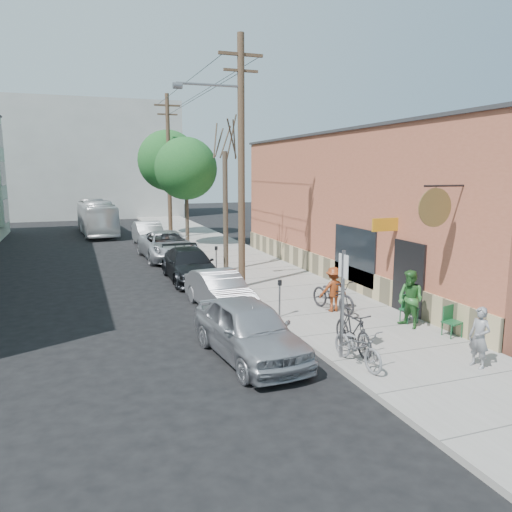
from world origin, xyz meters
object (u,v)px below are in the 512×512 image
object	(u,v)px
parking_meter_far	(216,255)
car_3	(167,245)
car_0	(249,329)
patio_chair_b	(409,309)
patron_green	(410,299)
utility_pole_near	(240,158)
tree_leafy_mid	(186,169)
car_1	(220,290)
parked_bike_a	(353,331)
tree_leafy_far	(168,161)
patron_grey	(479,337)
parking_meter_near	(280,292)
tree_bare	(225,212)
car_4	(149,234)
patio_chair_a	(452,322)
parked_bike_b	(358,346)
sign_post	(343,294)
cyclist	(333,289)
bus	(96,217)
car_2	(190,265)

from	to	relation	value
parking_meter_far	car_3	xyz separation A→B (m)	(-1.45, 5.07, -0.20)
car_3	car_0	bearing A→B (deg)	-94.08
patio_chair_b	patron_green	xyz separation A→B (m)	(-0.31, -0.44, 0.45)
utility_pole_near	tree_leafy_mid	size ratio (longest dim) A/B	1.46
tree_leafy_mid	car_3	distance (m)	6.13
car_1	car_3	size ratio (longest dim) A/B	0.73
utility_pole_near	parked_bike_a	world-z (taller)	utility_pole_near
tree_leafy_far	car_1	distance (m)	21.70
tree_leafy_far	patron_grey	size ratio (longest dim) A/B	5.13
parking_meter_near	car_1	size ratio (longest dim) A/B	0.30
parking_meter_near	car_0	xyz separation A→B (m)	(-2.01, -2.76, -0.20)
tree_leafy_far	tree_leafy_mid	bearing A→B (deg)	-90.00
tree_bare	tree_leafy_mid	xyz separation A→B (m)	(0.00, 8.76, 2.06)
parking_meter_far	tree_leafy_mid	distance (m)	9.90
car_4	parking_meter_far	bearing A→B (deg)	-82.17
parking_meter_near	tree_bare	world-z (taller)	tree_bare
patio_chair_a	parked_bike_b	size ratio (longest dim) A/B	0.47
sign_post	car_4	xyz separation A→B (m)	(-1.79, 22.49, -1.05)
sign_post	parking_meter_near	world-z (taller)	sign_post
sign_post	car_1	bearing A→B (deg)	104.52
sign_post	utility_pole_near	size ratio (longest dim) A/B	0.28
cyclist	parked_bike_b	bearing A→B (deg)	71.11
sign_post	tree_leafy_far	bearing A→B (deg)	89.05
cyclist	bus	bearing A→B (deg)	-73.20
parked_bike_a	car_1	xyz separation A→B (m)	(-2.04, 5.74, -0.05)
parking_meter_near	utility_pole_near	distance (m)	6.37
patio_chair_b	cyclist	distance (m)	2.58
parked_bike_b	car_4	distance (m)	23.18
parked_bike_b	tree_leafy_far	bearing A→B (deg)	83.78
parked_bike_b	bus	size ratio (longest dim) A/B	0.20
parking_meter_near	car_2	xyz separation A→B (m)	(-1.45, 7.11, -0.27)
car_0	car_1	size ratio (longest dim) A/B	1.11
car_1	patio_chair_b	bearing A→B (deg)	-43.54
utility_pole_near	tree_leafy_far	bearing A→B (deg)	88.73
tree_leafy_far	car_0	world-z (taller)	tree_leafy_far
patron_grey	patron_green	xyz separation A→B (m)	(0.38, 3.21, 0.13)
utility_pole_near	cyclist	xyz separation A→B (m)	(1.84, -4.59, -4.49)
parking_meter_far	parked_bike_a	size ratio (longest dim) A/B	0.65
parking_meter_near	patron_grey	size ratio (longest dim) A/B	0.82
patron_green	car_4	xyz separation A→B (m)	(-5.01, 21.00, -0.26)
sign_post	parked_bike_b	distance (m)	1.34
patio_chair_b	parked_bike_a	xyz separation A→B (m)	(-3.04, -1.69, 0.14)
parked_bike_b	car_0	size ratio (longest dim) A/B	0.41
patron_grey	car_4	xyz separation A→B (m)	(-4.63, 24.21, -0.13)
patio_chair_b	car_0	xyz separation A→B (m)	(-5.65, -0.79, 0.19)
parking_meter_near	cyclist	world-z (taller)	cyclist
patron_green	cyclist	distance (m)	2.75
utility_pole_near	parked_bike_a	bearing A→B (deg)	-86.87
car_4	bus	xyz separation A→B (m)	(-2.97, 7.38, 0.53)
utility_pole_near	parked_bike_a	size ratio (longest dim) A/B	5.22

